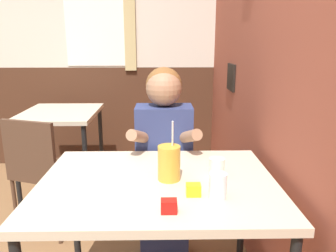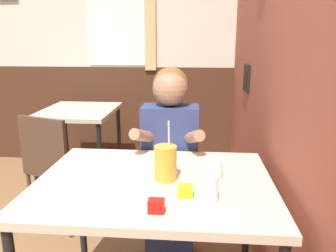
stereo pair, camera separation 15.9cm
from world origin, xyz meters
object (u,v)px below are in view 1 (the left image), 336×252
(main_table, at_px, (158,194))
(chair_near_window, at_px, (42,166))
(background_table, at_px, (61,122))
(person_seated, at_px, (164,161))
(cocktail_pitcher, at_px, (169,163))

(main_table, height_order, chair_near_window, chair_near_window)
(background_table, distance_m, chair_near_window, 0.71)
(main_table, height_order, background_table, same)
(main_table, xyz_separation_m, person_seated, (0.03, 0.53, -0.04))
(background_table, relative_size, chair_near_window, 0.88)
(background_table, xyz_separation_m, chair_near_window, (0.06, -0.70, -0.15))
(main_table, distance_m, background_table, 1.76)
(main_table, bearing_deg, person_seated, 86.51)
(main_table, relative_size, person_seated, 0.87)
(chair_near_window, xyz_separation_m, person_seated, (0.87, -0.28, 0.14))
(chair_near_window, bearing_deg, cocktail_pitcher, -23.67)
(background_table, bearing_deg, chair_near_window, -84.91)
(main_table, xyz_separation_m, background_table, (-0.90, 1.51, -0.03))
(background_table, height_order, person_seated, person_seated)
(chair_near_window, relative_size, cocktail_pitcher, 3.14)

